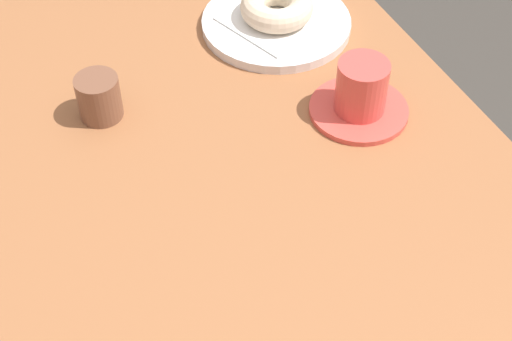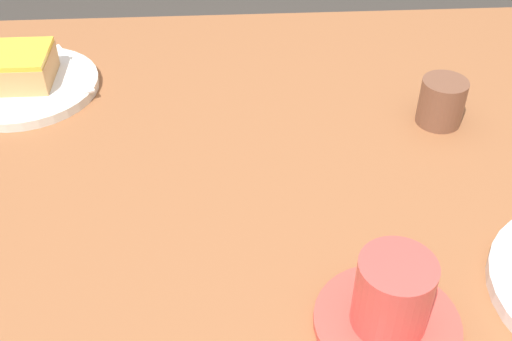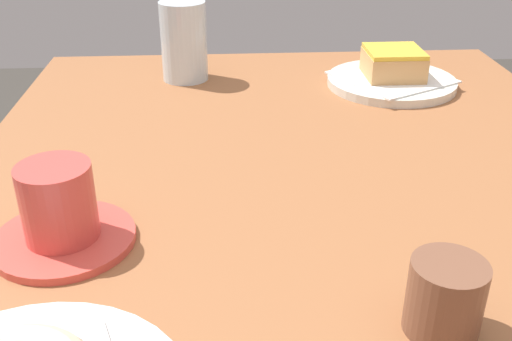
{
  "view_description": "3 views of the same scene",
  "coord_description": "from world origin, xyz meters",
  "px_view_note": "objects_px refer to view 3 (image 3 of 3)",
  "views": [
    {
      "loc": [
        -0.62,
        0.2,
        1.49
      ],
      "look_at": [
        -0.04,
        -0.06,
        0.82
      ],
      "focal_mm": 53.76,
      "sensor_mm": 36.0,
      "label": 1
    },
    {
      "loc": [
        -0.11,
        -0.61,
        1.26
      ],
      "look_at": [
        -0.07,
        -0.05,
        0.8
      ],
      "focal_mm": 44.19,
      "sensor_mm": 36.0,
      "label": 2
    },
    {
      "loc": [
        0.54,
        -0.1,
        1.11
      ],
      "look_at": [
        -0.04,
        -0.06,
        0.81
      ],
      "focal_mm": 42.1,
      "sensor_mm": 36.0,
      "label": 3
    }
  ],
  "objects_px": {
    "coffee_cup": "(60,212)",
    "donut_glazed_square": "(393,63)",
    "plate_glazed_square": "(391,82)",
    "water_glass": "(184,41)",
    "sugar_jar": "(445,298)"
  },
  "relations": [
    {
      "from": "donut_glazed_square",
      "to": "water_glass",
      "type": "xyz_separation_m",
      "value": [
        -0.06,
        -0.34,
        0.03
      ]
    },
    {
      "from": "donut_glazed_square",
      "to": "coffee_cup",
      "type": "bearing_deg",
      "value": -45.49
    },
    {
      "from": "water_glass",
      "to": "coffee_cup",
      "type": "height_order",
      "value": "water_glass"
    },
    {
      "from": "plate_glazed_square",
      "to": "sugar_jar",
      "type": "xyz_separation_m",
      "value": [
        0.57,
        -0.11,
        0.02
      ]
    },
    {
      "from": "donut_glazed_square",
      "to": "coffee_cup",
      "type": "relative_size",
      "value": 0.65
    },
    {
      "from": "coffee_cup",
      "to": "donut_glazed_square",
      "type": "bearing_deg",
      "value": 134.51
    },
    {
      "from": "plate_glazed_square",
      "to": "coffee_cup",
      "type": "bearing_deg",
      "value": -45.49
    },
    {
      "from": "plate_glazed_square",
      "to": "coffee_cup",
      "type": "distance_m",
      "value": 0.61
    },
    {
      "from": "sugar_jar",
      "to": "plate_glazed_square",
      "type": "bearing_deg",
      "value": 168.89
    },
    {
      "from": "plate_glazed_square",
      "to": "water_glass",
      "type": "height_order",
      "value": "water_glass"
    },
    {
      "from": "coffee_cup",
      "to": "sugar_jar",
      "type": "height_order",
      "value": "coffee_cup"
    },
    {
      "from": "plate_glazed_square",
      "to": "donut_glazed_square",
      "type": "xyz_separation_m",
      "value": [
        -0.0,
        0.0,
        0.03
      ]
    },
    {
      "from": "water_glass",
      "to": "coffee_cup",
      "type": "relative_size",
      "value": 0.94
    },
    {
      "from": "water_glass",
      "to": "sugar_jar",
      "type": "relative_size",
      "value": 2.07
    },
    {
      "from": "coffee_cup",
      "to": "plate_glazed_square",
      "type": "bearing_deg",
      "value": 134.51
    }
  ]
}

